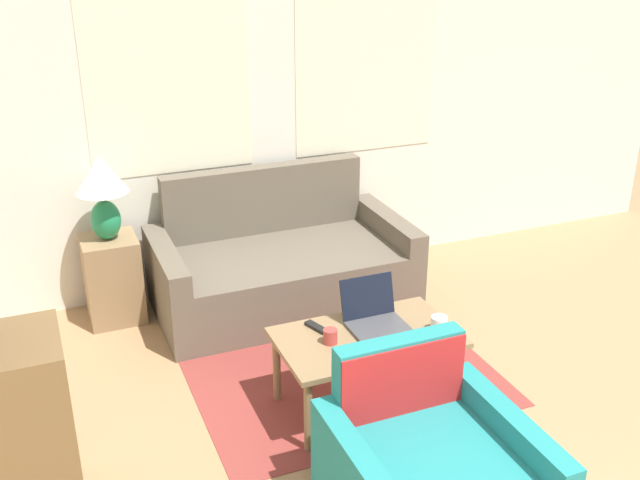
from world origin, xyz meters
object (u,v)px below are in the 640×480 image
object	(u,v)px
cup_yellow	(330,336)
laptop	(374,316)
coffee_table	(367,343)
tv_remote	(316,327)
couch	(280,267)
table_lamp	(102,187)
cup_navy	(439,324)

from	to	relation	value
cup_yellow	laptop	bearing A→B (deg)	16.49
coffee_table	tv_remote	world-z (taller)	tv_remote
couch	coffee_table	bearing A→B (deg)	-89.18
table_lamp	laptop	bearing A→B (deg)	-50.07
table_lamp	cup_navy	world-z (taller)	table_lamp
couch	laptop	size ratio (longest dim) A/B	5.55
table_lamp	couch	bearing A→B (deg)	-9.65
couch	coffee_table	world-z (taller)	couch
laptop	cup_yellow	xyz separation A→B (m)	(-0.30, -0.09, -0.02)
couch	laptop	bearing A→B (deg)	-85.30
couch	tv_remote	distance (m)	1.22
coffee_table	cup_navy	xyz separation A→B (m)	(0.38, -0.10, 0.09)
laptop	cup_navy	world-z (taller)	laptop
coffee_table	cup_navy	world-z (taller)	cup_navy
couch	table_lamp	bearing A→B (deg)	170.35
coffee_table	laptop	world-z (taller)	laptop
coffee_table	cup_navy	size ratio (longest dim) A/B	10.75
table_lamp	cup_navy	size ratio (longest dim) A/B	6.16
tv_remote	couch	bearing A→B (deg)	80.15
laptop	cup_navy	xyz separation A→B (m)	(0.30, -0.19, -0.01)
cup_navy	couch	bearing A→B (deg)	105.34
laptop	cup_yellow	bearing A→B (deg)	-163.51
couch	cup_navy	distance (m)	1.53
coffee_table	tv_remote	distance (m)	0.29
cup_yellow	tv_remote	size ratio (longest dim) A/B	0.51
coffee_table	laptop	bearing A→B (deg)	46.96
table_lamp	tv_remote	world-z (taller)	table_lamp
table_lamp	cup_yellow	bearing A→B (deg)	-59.21
laptop	tv_remote	bearing A→B (deg)	166.05
couch	cup_yellow	size ratio (longest dim) A/B	21.66
table_lamp	laptop	size ratio (longest dim) A/B	1.77
cup_navy	tv_remote	distance (m)	0.66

